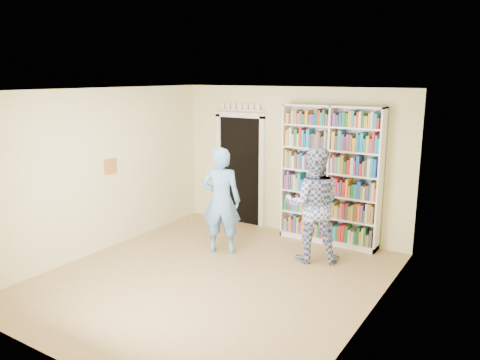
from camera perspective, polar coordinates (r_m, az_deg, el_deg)
The scene contains 11 objects.
floor at distance 6.98m, azimuth -3.37°, elevation -11.86°, with size 5.00×5.00×0.00m, color #99734A.
ceiling at distance 6.36m, azimuth -3.69°, elevation 10.87°, with size 5.00×5.00×0.00m, color white.
wall_back at distance 8.64m, azimuth 6.25°, elevation 2.28°, with size 4.50×4.50×0.00m, color beige.
wall_left at distance 8.04m, azimuth -16.62°, elevation 1.05°, with size 5.00×5.00×0.00m, color beige.
wall_right at distance 5.57m, azimuth 15.64°, elevation -3.95°, with size 5.00×5.00×0.00m, color beige.
bookshelf at distance 8.20m, azimuth 10.99°, elevation 0.60°, with size 1.75×0.33×2.41m.
doorway at distance 9.19m, azimuth 0.00°, elevation 1.89°, with size 1.10×0.08×2.43m.
wall_art at distance 8.15m, azimuth -15.49°, elevation 1.62°, with size 0.03×0.25×0.25m, color brown.
man_blue at distance 7.68m, azimuth -2.31°, elevation -2.53°, with size 0.65×0.42×1.77m, color #639ADC.
man_plaid at distance 7.42m, azimuth 8.88°, elevation -2.97°, with size 0.89×0.69×1.83m, color #2E3F8F.
paper_sheet at distance 7.24m, azimuth 8.86°, elevation -3.48°, with size 0.19×0.01×0.27m, color white.
Camera 1 is at (3.74, -5.14, 2.90)m, focal length 35.00 mm.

